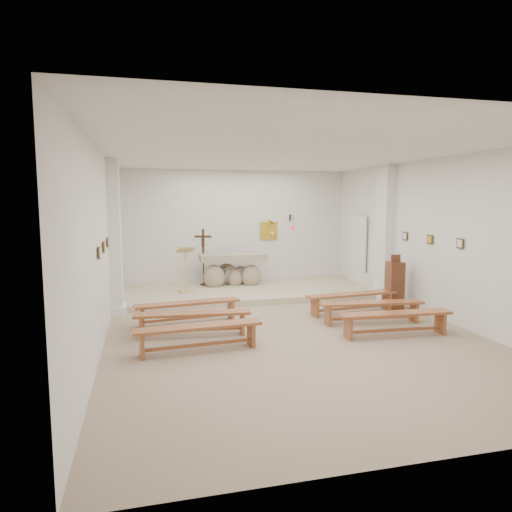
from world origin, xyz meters
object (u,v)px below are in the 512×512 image
object	(u,v)px
altar	(232,272)
bench_right_front	(352,298)
lectern	(186,269)
donation_pedestal	(395,285)
bench_right_second	(372,307)
bench_right_third	(395,318)
bench_left_second	(193,318)
crucifix_stand	(203,253)
bench_left_front	(188,307)
bench_left_third	(198,332)

from	to	relation	value
altar	bench_right_front	size ratio (longest dim) A/B	0.86
lectern	donation_pedestal	size ratio (longest dim) A/B	0.96
altar	bench_right_second	distance (m)	4.85
bench_right_third	donation_pedestal	bearing A→B (deg)	62.97
lectern	bench_left_second	distance (m)	3.60
lectern	bench_left_second	xyz separation A→B (m)	(-0.21, -3.57, -0.42)
crucifix_stand	altar	bearing A→B (deg)	9.43
bench_left_front	lectern	bearing A→B (deg)	77.79
bench_right_front	bench_right_third	distance (m)	1.87
bench_right_second	donation_pedestal	bearing A→B (deg)	48.37
crucifix_stand	bench_right_second	world-z (taller)	crucifix_stand
bench_left_front	bench_right_second	xyz separation A→B (m)	(3.76, -0.93, 0.00)
crucifix_stand	bench_left_second	distance (m)	4.61
bench_right_second	bench_left_front	bearing A→B (deg)	171.77
altar	bench_right_second	size ratio (longest dim) A/B	0.86
crucifix_stand	bench_left_third	bearing A→B (deg)	-79.64
altar	donation_pedestal	bearing A→B (deg)	-43.00
bench_right_front	bench_left_second	size ratio (longest dim) A/B	1.00
crucifix_stand	bench_left_second	world-z (taller)	crucifix_stand
crucifix_stand	bench_left_third	size ratio (longest dim) A/B	0.73
bench_right_second	bench_right_third	distance (m)	0.93
bench_left_front	bench_left_third	distance (m)	1.87
donation_pedestal	bench_right_second	distance (m)	1.61
lectern	bench_left_third	distance (m)	4.53
bench_right_front	lectern	bearing A→B (deg)	137.43
bench_left_front	bench_right_front	world-z (taller)	same
bench_left_second	bench_right_second	distance (m)	3.76
crucifix_stand	bench_right_third	world-z (taller)	crucifix_stand
donation_pedestal	bench_right_second	world-z (taller)	donation_pedestal
donation_pedestal	bench_left_second	bearing A→B (deg)	-163.47
donation_pedestal	bench_left_third	world-z (taller)	donation_pedestal
crucifix_stand	bench_right_third	size ratio (longest dim) A/B	0.73
bench_left_front	bench_right_second	size ratio (longest dim) A/B	1.00
altar	bench_left_front	distance (m)	3.78
bench_left_front	donation_pedestal	bearing A→B (deg)	-5.88
crucifix_stand	bench_left_third	xyz separation A→B (m)	(-0.79, -5.41, -0.74)
bench_left_front	bench_left_second	distance (m)	0.93
bench_left_front	bench_left_third	bearing A→B (deg)	-97.61
bench_left_second	bench_right_second	size ratio (longest dim) A/B	1.00
bench_right_second	bench_left_third	bearing A→B (deg)	-160.33
bench_right_front	bench_left_second	bearing A→B (deg)	-172.02
crucifix_stand	bench_left_front	distance (m)	3.71
lectern	bench_left_front	xyz separation A→B (m)	(-0.21, -2.63, -0.42)
altar	crucifix_stand	distance (m)	1.00
bench_left_front	bench_right_third	bearing A→B (deg)	-34.03
bench_right_third	crucifix_stand	bearing A→B (deg)	121.92
bench_right_front	bench_left_front	bearing A→B (deg)	174.03
bench_left_front	bench_right_front	distance (m)	3.76
bench_right_third	bench_right_second	bearing A→B (deg)	93.22
bench_left_front	bench_left_second	bearing A→B (deg)	-97.61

